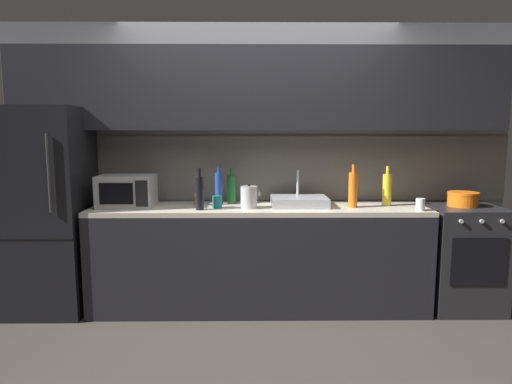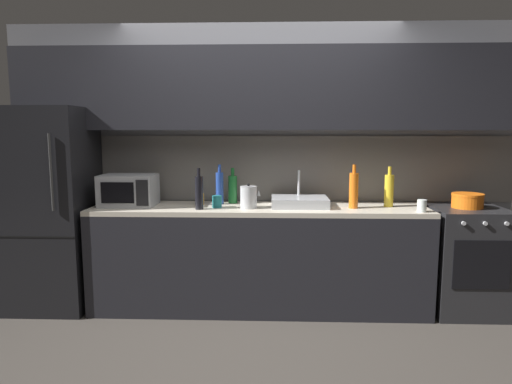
% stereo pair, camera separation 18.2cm
% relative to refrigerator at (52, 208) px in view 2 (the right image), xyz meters
% --- Properties ---
extents(ground_plane, '(10.00, 10.00, 0.00)m').
position_rel_refrigerator_xyz_m(ground_plane, '(1.81, -0.90, -0.87)').
color(ground_plane, '#3D3833').
extents(back_wall, '(4.60, 0.44, 2.50)m').
position_rel_refrigerator_xyz_m(back_wall, '(1.81, 0.30, 0.68)').
color(back_wall, slate).
rests_on(back_wall, ground).
extents(counter_run, '(2.86, 0.60, 0.90)m').
position_rel_refrigerator_xyz_m(counter_run, '(1.81, 0.00, -0.42)').
color(counter_run, black).
rests_on(counter_run, ground).
extents(refrigerator, '(0.68, 0.69, 1.74)m').
position_rel_refrigerator_xyz_m(refrigerator, '(0.00, 0.00, 0.00)').
color(refrigerator, black).
rests_on(refrigerator, ground).
extents(oven_range, '(0.60, 0.62, 0.90)m').
position_rel_refrigerator_xyz_m(oven_range, '(3.58, -0.00, -0.42)').
color(oven_range, '#232326').
rests_on(oven_range, ground).
extents(microwave, '(0.46, 0.35, 0.27)m').
position_rel_refrigerator_xyz_m(microwave, '(0.68, 0.02, 0.16)').
color(microwave, '#A8AAAF').
rests_on(microwave, counter_run).
extents(sink_basin, '(0.48, 0.38, 0.30)m').
position_rel_refrigerator_xyz_m(sink_basin, '(2.16, 0.03, 0.07)').
color(sink_basin, '#ADAFB5').
rests_on(sink_basin, counter_run).
extents(kettle, '(0.18, 0.14, 0.21)m').
position_rel_refrigerator_xyz_m(kettle, '(1.73, -0.08, 0.12)').
color(kettle, '#B7BABF').
rests_on(kettle, counter_run).
extents(wine_bottle_blue, '(0.07, 0.07, 0.35)m').
position_rel_refrigerator_xyz_m(wine_bottle_blue, '(1.46, 0.12, 0.18)').
color(wine_bottle_blue, '#234299').
rests_on(wine_bottle_blue, counter_run).
extents(wine_bottle_green, '(0.08, 0.08, 0.32)m').
position_rel_refrigerator_xyz_m(wine_bottle_green, '(1.57, 0.19, 0.16)').
color(wine_bottle_green, '#1E6B2D').
rests_on(wine_bottle_green, counter_run).
extents(wine_bottle_yellow, '(0.08, 0.08, 0.34)m').
position_rel_refrigerator_xyz_m(wine_bottle_yellow, '(2.92, 0.04, 0.17)').
color(wine_bottle_yellow, gold).
rests_on(wine_bottle_yellow, counter_run).
extents(wine_bottle_orange, '(0.08, 0.08, 0.37)m').
position_rel_refrigerator_xyz_m(wine_bottle_orange, '(2.60, -0.05, 0.18)').
color(wine_bottle_orange, orange).
rests_on(wine_bottle_orange, counter_run).
extents(wine_bottle_dark, '(0.07, 0.07, 0.34)m').
position_rel_refrigerator_xyz_m(wine_bottle_dark, '(1.32, -0.15, 0.17)').
color(wine_bottle_dark, black).
rests_on(wine_bottle_dark, counter_run).
extents(mug_amber, '(0.08, 0.08, 0.10)m').
position_rel_refrigerator_xyz_m(mug_amber, '(1.29, 0.08, 0.08)').
color(mug_amber, '#B27019').
rests_on(mug_amber, counter_run).
extents(mug_teal, '(0.08, 0.08, 0.10)m').
position_rel_refrigerator_xyz_m(mug_teal, '(1.46, -0.06, 0.08)').
color(mug_teal, '#19666B').
rests_on(mug_teal, counter_run).
extents(mug_clear, '(0.07, 0.07, 0.10)m').
position_rel_refrigerator_xyz_m(mug_clear, '(3.12, -0.21, 0.08)').
color(mug_clear, silver).
rests_on(mug_clear, counter_run).
extents(cooking_pot, '(0.26, 0.26, 0.12)m').
position_rel_refrigerator_xyz_m(cooking_pot, '(3.57, 0.00, 0.09)').
color(cooking_pot, orange).
rests_on(cooking_pot, oven_range).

